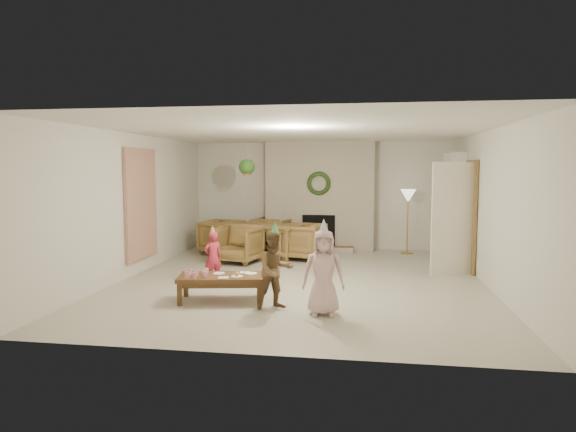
% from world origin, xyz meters
% --- Properties ---
extents(floor, '(7.00, 7.00, 0.00)m').
position_xyz_m(floor, '(0.00, 0.00, 0.00)').
color(floor, '#B7B29E').
rests_on(floor, ground).
extents(ceiling, '(7.00, 7.00, 0.00)m').
position_xyz_m(ceiling, '(0.00, 0.00, 2.50)').
color(ceiling, white).
rests_on(ceiling, wall_back).
extents(wall_back, '(7.00, 0.00, 7.00)m').
position_xyz_m(wall_back, '(0.00, 3.50, 1.25)').
color(wall_back, silver).
rests_on(wall_back, floor).
extents(wall_front, '(7.00, 0.00, 7.00)m').
position_xyz_m(wall_front, '(0.00, -3.50, 1.25)').
color(wall_front, silver).
rests_on(wall_front, floor).
extents(wall_left, '(0.00, 7.00, 7.00)m').
position_xyz_m(wall_left, '(-3.00, 0.00, 1.25)').
color(wall_left, silver).
rests_on(wall_left, floor).
extents(wall_right, '(0.00, 7.00, 7.00)m').
position_xyz_m(wall_right, '(3.00, 0.00, 1.25)').
color(wall_right, silver).
rests_on(wall_right, floor).
extents(fireplace_mass, '(2.50, 0.40, 2.50)m').
position_xyz_m(fireplace_mass, '(0.00, 3.30, 1.25)').
color(fireplace_mass, '#5E2519').
rests_on(fireplace_mass, floor).
extents(fireplace_hearth, '(1.60, 0.30, 0.12)m').
position_xyz_m(fireplace_hearth, '(0.00, 2.95, 0.06)').
color(fireplace_hearth, brown).
rests_on(fireplace_hearth, floor).
extents(fireplace_firebox, '(0.75, 0.12, 0.75)m').
position_xyz_m(fireplace_firebox, '(0.00, 3.12, 0.45)').
color(fireplace_firebox, black).
rests_on(fireplace_firebox, floor).
extents(fireplace_wreath, '(0.54, 0.10, 0.54)m').
position_xyz_m(fireplace_wreath, '(0.00, 3.07, 1.55)').
color(fireplace_wreath, '#203E17').
rests_on(fireplace_wreath, fireplace_mass).
extents(floor_lamp_base, '(0.27, 0.27, 0.03)m').
position_xyz_m(floor_lamp_base, '(1.99, 3.00, 0.01)').
color(floor_lamp_base, gold).
rests_on(floor_lamp_base, floor).
extents(floor_lamp_post, '(0.03, 0.03, 1.29)m').
position_xyz_m(floor_lamp_post, '(1.99, 3.00, 0.67)').
color(floor_lamp_post, gold).
rests_on(floor_lamp_post, floor).
extents(floor_lamp_shade, '(0.34, 0.34, 0.29)m').
position_xyz_m(floor_lamp_shade, '(1.99, 3.00, 1.29)').
color(floor_lamp_shade, beige).
rests_on(floor_lamp_shade, floor_lamp_post).
extents(bookshelf_carcass, '(0.30, 1.00, 2.20)m').
position_xyz_m(bookshelf_carcass, '(2.84, 2.30, 1.10)').
color(bookshelf_carcass, white).
rests_on(bookshelf_carcass, floor).
extents(bookshelf_shelf_a, '(0.30, 0.92, 0.03)m').
position_xyz_m(bookshelf_shelf_a, '(2.82, 2.30, 0.45)').
color(bookshelf_shelf_a, white).
rests_on(bookshelf_shelf_a, bookshelf_carcass).
extents(bookshelf_shelf_b, '(0.30, 0.92, 0.03)m').
position_xyz_m(bookshelf_shelf_b, '(2.82, 2.30, 0.85)').
color(bookshelf_shelf_b, white).
rests_on(bookshelf_shelf_b, bookshelf_carcass).
extents(bookshelf_shelf_c, '(0.30, 0.92, 0.03)m').
position_xyz_m(bookshelf_shelf_c, '(2.82, 2.30, 1.25)').
color(bookshelf_shelf_c, white).
rests_on(bookshelf_shelf_c, bookshelf_carcass).
extents(bookshelf_shelf_d, '(0.30, 0.92, 0.03)m').
position_xyz_m(bookshelf_shelf_d, '(2.82, 2.30, 1.65)').
color(bookshelf_shelf_d, white).
rests_on(bookshelf_shelf_d, bookshelf_carcass).
extents(books_row_lower, '(0.20, 0.40, 0.24)m').
position_xyz_m(books_row_lower, '(2.80, 2.15, 0.59)').
color(books_row_lower, '#AC1F29').
rests_on(books_row_lower, bookshelf_shelf_a).
extents(books_row_mid, '(0.20, 0.44, 0.24)m').
position_xyz_m(books_row_mid, '(2.80, 2.35, 0.99)').
color(books_row_mid, navy).
rests_on(books_row_mid, bookshelf_shelf_b).
extents(books_row_upper, '(0.20, 0.36, 0.22)m').
position_xyz_m(books_row_upper, '(2.80, 2.20, 1.38)').
color(books_row_upper, '#AB8A24').
rests_on(books_row_upper, bookshelf_shelf_c).
extents(door_frame, '(0.05, 0.86, 2.04)m').
position_xyz_m(door_frame, '(2.96, 1.20, 1.02)').
color(door_frame, brown).
rests_on(door_frame, floor).
extents(door_leaf, '(0.77, 0.32, 2.00)m').
position_xyz_m(door_leaf, '(2.58, 0.82, 1.00)').
color(door_leaf, beige).
rests_on(door_leaf, floor).
extents(curtain_panel, '(0.06, 1.20, 2.00)m').
position_xyz_m(curtain_panel, '(-2.96, 0.20, 1.25)').
color(curtain_panel, '#CBAA8F').
rests_on(curtain_panel, wall_left).
extents(dining_table, '(2.14, 1.50, 0.68)m').
position_xyz_m(dining_table, '(-1.26, 2.18, 0.34)').
color(dining_table, brown).
rests_on(dining_table, floor).
extents(dining_chair_near, '(0.98, 0.99, 0.75)m').
position_xyz_m(dining_chair_near, '(-1.46, 1.35, 0.38)').
color(dining_chair_near, brown).
rests_on(dining_chair_near, floor).
extents(dining_chair_far, '(0.98, 0.99, 0.75)m').
position_xyz_m(dining_chair_far, '(-1.06, 3.01, 0.38)').
color(dining_chair_far, brown).
rests_on(dining_chair_far, floor).
extents(dining_chair_left, '(0.99, 0.98, 0.75)m').
position_xyz_m(dining_chair_left, '(-2.09, 2.38, 0.38)').
color(dining_chair_left, brown).
rests_on(dining_chair_left, floor).
extents(dining_chair_right, '(0.99, 0.98, 0.75)m').
position_xyz_m(dining_chair_right, '(-0.22, 1.93, 0.38)').
color(dining_chair_right, brown).
rests_on(dining_chair_right, floor).
extents(hanging_plant_cord, '(0.01, 0.01, 0.70)m').
position_xyz_m(hanging_plant_cord, '(-1.30, 1.50, 2.15)').
color(hanging_plant_cord, tan).
rests_on(hanging_plant_cord, ceiling).
extents(hanging_plant_pot, '(0.16, 0.16, 0.12)m').
position_xyz_m(hanging_plant_pot, '(-1.30, 1.50, 1.80)').
color(hanging_plant_pot, '#AC5B37').
rests_on(hanging_plant_pot, hanging_plant_cord).
extents(hanging_plant_foliage, '(0.32, 0.32, 0.32)m').
position_xyz_m(hanging_plant_foliage, '(-1.30, 1.50, 1.92)').
color(hanging_plant_foliage, '#214B19').
rests_on(hanging_plant_foliage, hanging_plant_pot).
extents(coffee_table_top, '(1.30, 0.81, 0.06)m').
position_xyz_m(coffee_table_top, '(-0.97, -1.52, 0.34)').
color(coffee_table_top, brown).
rests_on(coffee_table_top, floor).
extents(coffee_table_apron, '(1.19, 0.70, 0.07)m').
position_xyz_m(coffee_table_apron, '(-0.97, -1.52, 0.28)').
color(coffee_table_apron, brown).
rests_on(coffee_table_apron, floor).
extents(coffee_leg_fl, '(0.08, 0.08, 0.32)m').
position_xyz_m(coffee_leg_fl, '(-1.46, -1.86, 0.16)').
color(coffee_leg_fl, brown).
rests_on(coffee_leg_fl, floor).
extents(coffee_leg_fr, '(0.08, 0.08, 0.32)m').
position_xyz_m(coffee_leg_fr, '(-0.38, -1.67, 0.16)').
color(coffee_leg_fr, brown).
rests_on(coffee_leg_fr, floor).
extents(coffee_leg_bl, '(0.08, 0.08, 0.32)m').
position_xyz_m(coffee_leg_bl, '(-1.55, -1.38, 0.16)').
color(coffee_leg_bl, brown).
rests_on(coffee_leg_bl, floor).
extents(coffee_leg_br, '(0.08, 0.08, 0.32)m').
position_xyz_m(coffee_leg_br, '(-0.47, -1.18, 0.16)').
color(coffee_leg_br, brown).
rests_on(coffee_leg_br, floor).
extents(cup_a, '(0.08, 0.08, 0.08)m').
position_xyz_m(cup_a, '(-1.40, -1.74, 0.41)').
color(cup_a, white).
rests_on(cup_a, coffee_table_top).
extents(cup_b, '(0.08, 0.08, 0.08)m').
position_xyz_m(cup_b, '(-1.43, -1.56, 0.41)').
color(cup_b, white).
rests_on(cup_b, coffee_table_top).
extents(cup_c, '(0.08, 0.08, 0.08)m').
position_xyz_m(cup_c, '(-1.28, -1.77, 0.41)').
color(cup_c, white).
rests_on(cup_c, coffee_table_top).
extents(cup_d, '(0.08, 0.08, 0.08)m').
position_xyz_m(cup_d, '(-1.32, -1.59, 0.41)').
color(cup_d, white).
rests_on(cup_d, coffee_table_top).
extents(cup_e, '(0.08, 0.08, 0.08)m').
position_xyz_m(cup_e, '(-1.17, -1.67, 0.41)').
color(cup_e, white).
rests_on(cup_e, coffee_table_top).
extents(cup_f, '(0.08, 0.08, 0.08)m').
position_xyz_m(cup_f, '(-1.20, -1.49, 0.41)').
color(cup_f, white).
rests_on(cup_f, coffee_table_top).
extents(plate_a, '(0.19, 0.19, 0.01)m').
position_xyz_m(plate_a, '(-1.03, -1.42, 0.38)').
color(plate_a, white).
rests_on(plate_a, coffee_table_top).
extents(plate_b, '(0.19, 0.19, 0.01)m').
position_xyz_m(plate_b, '(-0.72, -1.57, 0.38)').
color(plate_b, white).
rests_on(plate_b, coffee_table_top).
extents(plate_c, '(0.19, 0.19, 0.01)m').
position_xyz_m(plate_c, '(-0.57, -1.36, 0.38)').
color(plate_c, white).
rests_on(plate_c, coffee_table_top).
extents(food_scoop, '(0.08, 0.08, 0.07)m').
position_xyz_m(food_scoop, '(-0.72, -1.57, 0.41)').
color(food_scoop, tan).
rests_on(food_scoop, plate_b).
extents(napkin_left, '(0.16, 0.16, 0.01)m').
position_xyz_m(napkin_left, '(-0.89, -1.68, 0.37)').
color(napkin_left, beige).
rests_on(napkin_left, coffee_table_top).
extents(napkin_right, '(0.16, 0.16, 0.01)m').
position_xyz_m(napkin_right, '(-0.68, -1.30, 0.37)').
color(napkin_right, beige).
rests_on(napkin_right, coffee_table_top).
extents(child_red, '(0.37, 0.35, 0.85)m').
position_xyz_m(child_red, '(-1.43, -0.42, 0.42)').
color(child_red, '#B12638').
rests_on(child_red, floor).
extents(party_hat_red, '(0.15, 0.15, 0.16)m').
position_xyz_m(party_hat_red, '(-1.43, -0.42, 0.88)').
color(party_hat_red, gold).
rests_on(party_hat_red, child_red).
extents(child_plaid, '(0.65, 0.60, 1.06)m').
position_xyz_m(child_plaid, '(-0.14, -1.79, 0.53)').
color(child_plaid, maroon).
rests_on(child_plaid, floor).
extents(party_hat_plaid, '(0.14, 0.14, 0.17)m').
position_xyz_m(party_hat_plaid, '(-0.14, -1.79, 1.10)').
color(party_hat_plaid, '#49AA63').
rests_on(party_hat_plaid, child_plaid).
extents(child_pink, '(0.57, 0.39, 1.11)m').
position_xyz_m(child_pink, '(0.53, -1.99, 0.55)').
color(child_pink, '#D3A9A8').
rests_on(child_pink, floor).
extents(party_hat_pink, '(0.16, 0.16, 0.20)m').
position_xyz_m(party_hat_pink, '(0.53, -1.99, 1.15)').
color(party_hat_pink, silver).
rests_on(party_hat_pink, child_pink).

